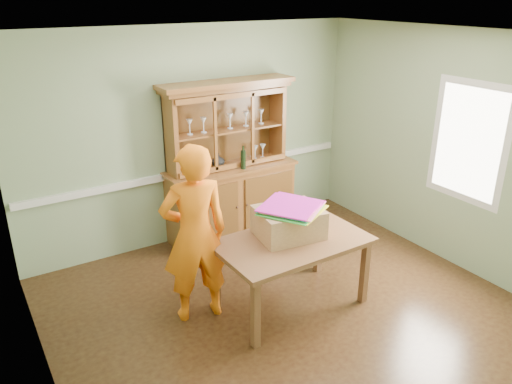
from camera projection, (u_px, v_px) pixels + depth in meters
floor at (283, 307)px, 5.18m from camera, size 4.50×4.50×0.00m
ceiling at (290, 36)px, 4.17m from camera, size 4.50×4.50×0.00m
wall_back at (194, 137)px, 6.25m from camera, size 4.50×0.00×4.50m
wall_left at (29, 246)px, 3.57m from camera, size 0.00×4.00×4.00m
wall_right at (445, 148)px, 5.78m from camera, size 0.00×4.00×4.00m
wall_front at (471, 285)px, 3.10m from camera, size 4.50×0.00×4.50m
chair_rail at (197, 171)px, 6.40m from camera, size 4.41×0.05×0.08m
framed_map at (21, 206)px, 3.74m from camera, size 0.03×0.60×0.46m
window_panel at (468, 142)px, 5.48m from camera, size 0.03×0.96×1.36m
china_hutch at (230, 183)px, 6.49m from camera, size 1.74×0.57×2.04m
dining_table at (292, 248)px, 4.98m from camera, size 1.51×0.92×0.75m
cardboard_box at (289, 222)px, 4.99m from camera, size 0.69×0.58×0.29m
kite_stack at (291, 207)px, 4.90m from camera, size 0.72×0.72×0.05m
person at (195, 235)px, 4.73m from camera, size 0.72×0.54×1.80m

